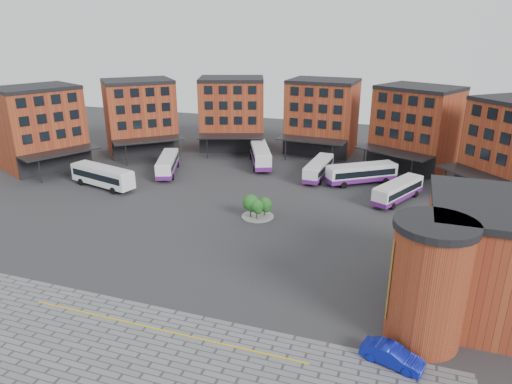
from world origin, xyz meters
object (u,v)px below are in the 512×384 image
(bus_e, at_px, (362,173))
(bus_b, at_px, (168,164))
(bus_a, at_px, (102,175))
(bus_d, at_px, (319,168))
(bus_c, at_px, (260,155))
(bus_f, at_px, (398,191))
(blue_car, at_px, (392,355))
(tree_island, at_px, (257,206))

(bus_e, bearing_deg, bus_b, -115.87)
(bus_a, xyz_separation_m, bus_d, (31.76, 15.94, -0.35))
(bus_c, bearing_deg, bus_b, -167.04)
(bus_c, bearing_deg, bus_f, -47.43)
(bus_b, relative_size, blue_car, 2.43)
(bus_c, xyz_separation_m, blue_car, (26.31, -47.34, -1.16))
(tree_island, distance_m, bus_f, 21.71)
(tree_island, relative_size, bus_c, 0.34)
(bus_f, bearing_deg, bus_e, 159.25)
(tree_island, distance_m, bus_c, 24.86)
(bus_a, relative_size, blue_car, 2.61)
(tree_island, xyz_separation_m, bus_f, (17.68, 12.61, -0.09))
(tree_island, xyz_separation_m, bus_d, (4.37, 19.73, -0.07))
(bus_d, bearing_deg, bus_a, -149.73)
(bus_f, bearing_deg, tree_island, -118.67)
(bus_b, distance_m, blue_car, 54.66)
(bus_c, bearing_deg, bus_d, -42.31)
(tree_island, height_order, bus_d, tree_island)
(bus_a, xyz_separation_m, blue_car, (46.31, -27.39, -1.24))
(bus_a, distance_m, bus_d, 35.54)
(bus_d, bearing_deg, tree_island, -98.87)
(bus_c, relative_size, bus_d, 1.15)
(bus_e, distance_m, blue_car, 43.19)
(tree_island, bearing_deg, bus_c, 107.29)
(bus_a, xyz_separation_m, bus_e, (39.05, 15.17, -0.22))
(bus_c, bearing_deg, tree_island, -96.20)
(bus_d, height_order, bus_f, bus_d)
(tree_island, distance_m, bus_d, 20.21)
(tree_island, height_order, bus_a, bus_a)
(bus_c, height_order, blue_car, bus_c)
(bus_a, relative_size, bus_e, 1.11)
(bus_b, xyz_separation_m, bus_c, (13.73, 10.14, 0.20))
(bus_b, xyz_separation_m, blue_car, (40.04, -37.19, -0.95))
(bus_a, bearing_deg, bus_e, -54.48)
(tree_island, distance_m, blue_car, 30.26)
(bus_d, height_order, bus_e, bus_e)
(bus_c, relative_size, bus_f, 1.18)
(bus_b, relative_size, bus_f, 1.06)
(bus_c, height_order, bus_f, bus_c)
(bus_b, height_order, bus_f, bus_b)
(bus_f, relative_size, blue_car, 2.29)
(bus_c, distance_m, bus_f, 27.43)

